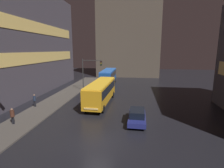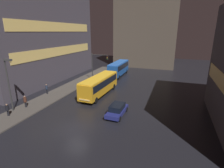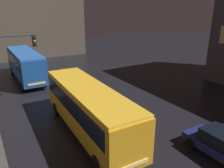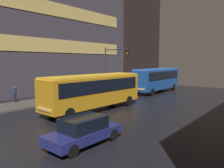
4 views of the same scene
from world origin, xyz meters
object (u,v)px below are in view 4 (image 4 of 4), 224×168
bus_near (94,89)px  car_taxi (84,130)px  pedestrian_far (15,93)px  bus_far (157,78)px  traffic_light_main (113,63)px

bus_near → car_taxi: (5.23, -6.26, -1.23)m
car_taxi → pedestrian_far: (-13.87, 3.25, 0.39)m
bus_far → pedestrian_far: 18.74m
car_taxi → pedestrian_far: size_ratio=2.51×
bus_near → traffic_light_main: (-3.55, 7.20, 2.23)m
pedestrian_far → traffic_light_main: (5.08, 10.22, 3.07)m
car_taxi → bus_near: bearing=-48.9°
bus_far → car_taxi: 21.38m
bus_far → traffic_light_main: (-2.46, -6.91, 2.15)m
car_taxi → pedestrian_far: bearing=-12.0°
traffic_light_main → bus_near: bearing=-63.7°
bus_near → car_taxi: bus_near is taller
pedestrian_far → bus_far: bearing=-42.7°
traffic_light_main → car_taxi: bearing=-56.9°
bus_far → car_taxi: bus_far is taller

